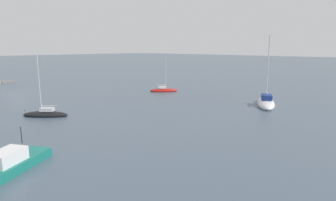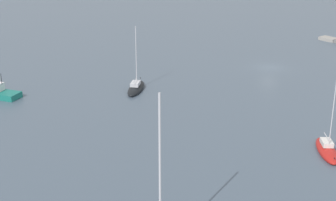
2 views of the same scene
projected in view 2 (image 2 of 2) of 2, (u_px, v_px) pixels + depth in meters
The scene contains 3 objects.
ground_plane at pixel (269, 67), 69.53m from camera, with size 500.00×500.00×0.00m, color #475666.
sailboat_red_far at pixel (327, 150), 44.23m from camera, with size 4.96×4.64×7.11m.
sailboat_black_outer at pixel (136, 88), 60.27m from camera, with size 4.97×5.26×7.97m.
Camera 2 is at (-43.47, 52.75, 19.50)m, focal length 53.71 mm.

